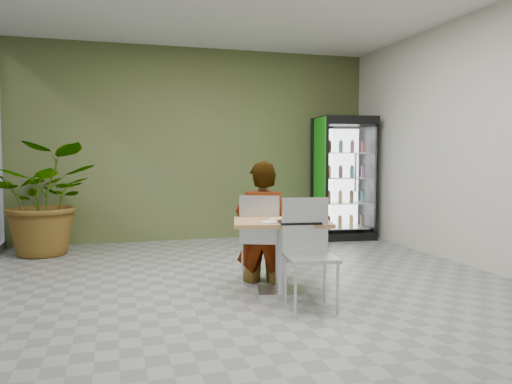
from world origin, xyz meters
TOP-DOWN VIEW (x-y plane):
  - ground at (0.00, 0.00)m, footprint 7.00×7.00m
  - room_envelope at (0.00, 0.00)m, footprint 6.00×7.00m
  - dining_table at (0.28, -0.10)m, footprint 1.09×0.88m
  - chair_far at (0.20, 0.39)m, footprint 0.56×0.57m
  - chair_near at (0.37, -0.57)m, footprint 0.49×0.50m
  - seated_woman at (0.23, 0.43)m, footprint 0.71×0.59m
  - pizza_plate at (0.28, -0.05)m, footprint 0.32×0.29m
  - soda_cup at (0.48, -0.07)m, footprint 0.09×0.09m
  - napkin_stack at (0.08, -0.26)m, footprint 0.18×0.18m
  - cafeteria_tray at (0.37, -0.35)m, footprint 0.43×0.34m
  - beverage_fridge at (2.45, 2.92)m, footprint 1.03×0.84m
  - potted_plant at (-2.27, 2.76)m, footprint 1.59×1.42m

SIDE VIEW (x-z plane):
  - ground at x=0.00m, z-range 0.00..0.00m
  - seated_woman at x=0.23m, z-range -0.30..1.35m
  - dining_table at x=0.28m, z-range 0.16..0.91m
  - chair_far at x=0.20m, z-range 0.08..1.06m
  - chair_near at x=0.37m, z-range 0.09..1.09m
  - napkin_stack at x=0.08m, z-range 0.75..0.77m
  - cafeteria_tray at x=0.37m, z-range 0.75..0.77m
  - pizza_plate at x=0.28m, z-range 0.75..0.78m
  - potted_plant at x=-2.27m, z-range 0.00..1.60m
  - soda_cup at x=0.48m, z-range 0.75..0.91m
  - beverage_fridge at x=2.45m, z-range 0.00..2.07m
  - room_envelope at x=0.00m, z-range 0.00..3.20m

